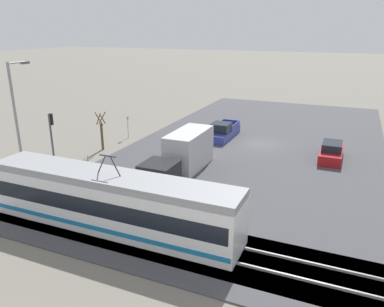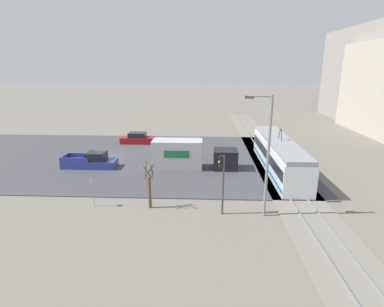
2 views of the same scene
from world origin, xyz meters
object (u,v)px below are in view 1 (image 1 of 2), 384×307
object	(u,v)px
traffic_light_pole	(52,133)
box_truck	(183,155)
street_tree	(102,133)
pickup_truck	(223,132)
street_lamp_near_crossing	(17,115)
sedan_car_0	(331,152)
no_parking_sign	(128,125)
light_rail_tram	(111,202)

from	to	relation	value
traffic_light_pole	box_truck	bearing A→B (deg)	-164.03
traffic_light_pole	street_tree	xyz separation A→B (m)	(-0.80, -5.57, -1.33)
box_truck	pickup_truck	bearing A→B (deg)	-88.64
street_tree	street_lamp_near_crossing	bearing A→B (deg)	83.89
sedan_car_0	no_parking_sign	distance (m)	20.61
traffic_light_pole	street_tree	distance (m)	5.79
pickup_truck	street_lamp_near_crossing	size ratio (longest dim) A/B	0.65
light_rail_tram	traffic_light_pole	world-z (taller)	traffic_light_pole
pickup_truck	street_lamp_near_crossing	xyz separation A→B (m)	(10.39, 16.93, 4.39)
pickup_truck	traffic_light_pole	xyz separation A→B (m)	(10.27, 13.91, 2.28)
street_tree	traffic_light_pole	bearing A→B (deg)	81.81
pickup_truck	street_tree	size ratio (longest dim) A/B	1.56
pickup_truck	no_parking_sign	world-z (taller)	no_parking_sign
box_truck	pickup_truck	world-z (taller)	box_truck
street_tree	pickup_truck	bearing A→B (deg)	-138.64
street_lamp_near_crossing	no_parking_sign	distance (m)	13.68
light_rail_tram	pickup_truck	size ratio (longest dim) A/B	2.67
traffic_light_pole	street_lamp_near_crossing	xyz separation A→B (m)	(0.12, 3.02, 2.10)
traffic_light_pole	no_parking_sign	bearing A→B (deg)	-94.62
box_truck	pickup_truck	size ratio (longest dim) A/B	1.57
box_truck	street_lamp_near_crossing	xyz separation A→B (m)	(10.65, 6.04, 3.61)
traffic_light_pole	street_lamp_near_crossing	bearing A→B (deg)	87.77
box_truck	sedan_car_0	size ratio (longest dim) A/B	1.92
sedan_car_0	pickup_truck	bearing A→B (deg)	-13.88
traffic_light_pole	sedan_car_0	bearing A→B (deg)	-152.44
pickup_truck	street_lamp_near_crossing	distance (m)	20.34
street_lamp_near_crossing	no_parking_sign	world-z (taller)	street_lamp_near_crossing
sedan_car_0	traffic_light_pole	size ratio (longest dim) A/B	1.03
light_rail_tram	pickup_truck	bearing A→B (deg)	-89.64
light_rail_tram	box_truck	xyz separation A→B (m)	(-0.13, -9.63, -0.17)
street_tree	no_parking_sign	distance (m)	4.55
light_rail_tram	box_truck	size ratio (longest dim) A/B	1.70
light_rail_tram	box_truck	bearing A→B (deg)	-90.77
pickup_truck	sedan_car_0	world-z (taller)	pickup_truck
light_rail_tram	street_tree	bearing A→B (deg)	-51.78
street_lamp_near_crossing	traffic_light_pole	bearing A→B (deg)	-92.23
light_rail_tram	box_truck	distance (m)	9.63
traffic_light_pole	light_rail_tram	bearing A→B (deg)	147.55
sedan_car_0	street_tree	bearing A→B (deg)	15.19
street_lamp_near_crossing	pickup_truck	bearing A→B (deg)	-121.53
street_lamp_near_crossing	street_tree	bearing A→B (deg)	-96.11
box_truck	street_lamp_near_crossing	size ratio (longest dim) A/B	1.02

